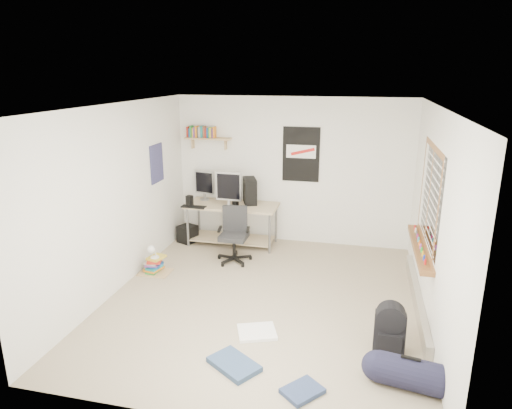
% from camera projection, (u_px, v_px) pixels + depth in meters
% --- Properties ---
extents(floor, '(4.00, 4.50, 0.01)m').
position_uv_depth(floor, '(263.00, 299.00, 6.02)').
color(floor, gray).
rests_on(floor, ground).
extents(ceiling, '(4.00, 4.50, 0.01)m').
position_uv_depth(ceiling, '(264.00, 106.00, 5.31)').
color(ceiling, white).
rests_on(ceiling, ground).
extents(back_wall, '(4.00, 0.01, 2.50)m').
position_uv_depth(back_wall, '(292.00, 171.00, 7.77)').
color(back_wall, silver).
rests_on(back_wall, ground).
extents(left_wall, '(0.01, 4.50, 2.50)m').
position_uv_depth(left_wall, '(118.00, 199.00, 6.11)').
color(left_wall, silver).
rests_on(left_wall, ground).
extents(right_wall, '(0.01, 4.50, 2.50)m').
position_uv_depth(right_wall, '(435.00, 220.00, 5.23)').
color(right_wall, silver).
rests_on(right_wall, ground).
extents(desk, '(1.65, 1.01, 0.70)m').
position_uv_depth(desk, '(232.00, 224.00, 7.84)').
color(desk, tan).
rests_on(desk, floor).
extents(monitor_left, '(0.37, 0.16, 0.40)m').
position_uv_depth(monitor_left, '(204.00, 190.00, 7.96)').
color(monitor_left, '#9D9EA2').
rests_on(monitor_left, desk).
extents(monitor_right, '(0.44, 0.13, 0.48)m').
position_uv_depth(monitor_right, '(229.00, 194.00, 7.52)').
color(monitor_right, '#9C9CA0').
rests_on(monitor_right, desk).
extents(pc_tower, '(0.34, 0.47, 0.44)m').
position_uv_depth(pc_tower, '(250.00, 191.00, 7.77)').
color(pc_tower, black).
rests_on(pc_tower, desk).
extents(keyboard, '(0.42, 0.16, 0.02)m').
position_uv_depth(keyboard, '(194.00, 207.00, 7.61)').
color(keyboard, black).
rests_on(keyboard, desk).
extents(speaker_left, '(0.11, 0.11, 0.19)m').
position_uv_depth(speaker_left, '(190.00, 201.00, 7.64)').
color(speaker_left, black).
rests_on(speaker_left, desk).
extents(speaker_right, '(0.11, 0.11, 0.16)m').
position_uv_depth(speaker_right, '(235.00, 202.00, 7.65)').
color(speaker_right, black).
rests_on(speaker_right, desk).
extents(office_chair, '(0.65, 0.65, 0.87)m').
position_uv_depth(office_chair, '(234.00, 232.00, 7.09)').
color(office_chair, '#232426').
rests_on(office_chair, floor).
extents(wall_shelf, '(0.80, 0.22, 0.24)m').
position_uv_depth(wall_shelf, '(208.00, 138.00, 7.83)').
color(wall_shelf, tan).
rests_on(wall_shelf, back_wall).
extents(poster_back_wall, '(0.62, 0.03, 0.92)m').
position_uv_depth(poster_back_wall, '(301.00, 154.00, 7.63)').
color(poster_back_wall, black).
rests_on(poster_back_wall, back_wall).
extents(poster_left_wall, '(0.02, 0.42, 0.60)m').
position_uv_depth(poster_left_wall, '(157.00, 163.00, 7.15)').
color(poster_left_wall, navy).
rests_on(poster_left_wall, left_wall).
extents(window, '(0.10, 1.50, 1.26)m').
position_uv_depth(window, '(428.00, 196.00, 5.46)').
color(window, brown).
rests_on(window, right_wall).
extents(baseboard_heater, '(0.08, 2.50, 0.18)m').
position_uv_depth(baseboard_heater, '(417.00, 299.00, 5.84)').
color(baseboard_heater, '#B7B2A8').
rests_on(baseboard_heater, floor).
extents(backpack, '(0.34, 0.27, 0.44)m').
position_uv_depth(backpack, '(389.00, 333.00, 4.88)').
color(backpack, black).
rests_on(backpack, floor).
extents(duffel_bag, '(0.36, 0.36, 0.60)m').
position_uv_depth(duffel_bag, '(409.00, 375.00, 4.30)').
color(duffel_bag, black).
rests_on(duffel_bag, floor).
extents(tshirt, '(0.53, 0.49, 0.04)m').
position_uv_depth(tshirt, '(257.00, 332.00, 5.22)').
color(tshirt, white).
rests_on(tshirt, floor).
extents(jeans_a, '(0.61, 0.56, 0.06)m').
position_uv_depth(jeans_a, '(234.00, 364.00, 4.63)').
color(jeans_a, navy).
rests_on(jeans_a, floor).
extents(jeans_b, '(0.44, 0.45, 0.04)m').
position_uv_depth(jeans_b, '(302.00, 391.00, 4.26)').
color(jeans_b, navy).
rests_on(jeans_b, floor).
extents(book_stack, '(0.56, 0.51, 0.31)m').
position_uv_depth(book_stack, '(155.00, 263.00, 6.77)').
color(book_stack, brown).
rests_on(book_stack, floor).
extents(desk_lamp, '(0.15, 0.22, 0.21)m').
position_uv_depth(desk_lamp, '(154.00, 249.00, 6.68)').
color(desk_lamp, white).
rests_on(desk_lamp, book_stack).
extents(subwoofer, '(0.37, 0.37, 0.31)m').
position_uv_depth(subwoofer, '(188.00, 234.00, 8.00)').
color(subwoofer, black).
rests_on(subwoofer, floor).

